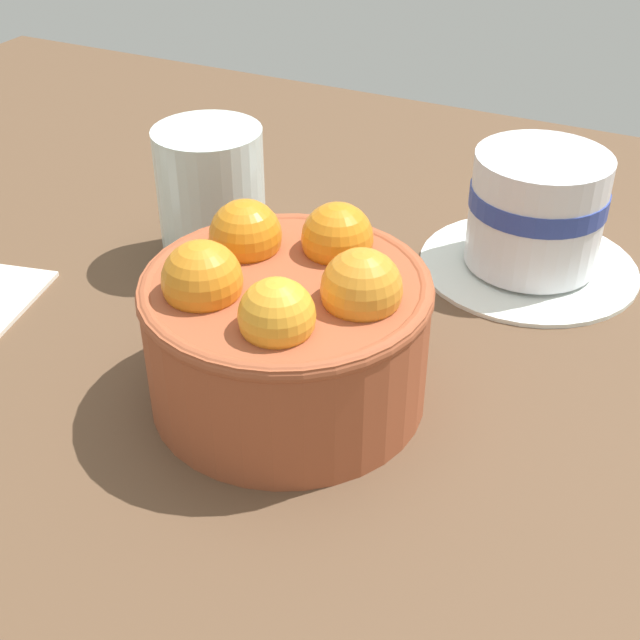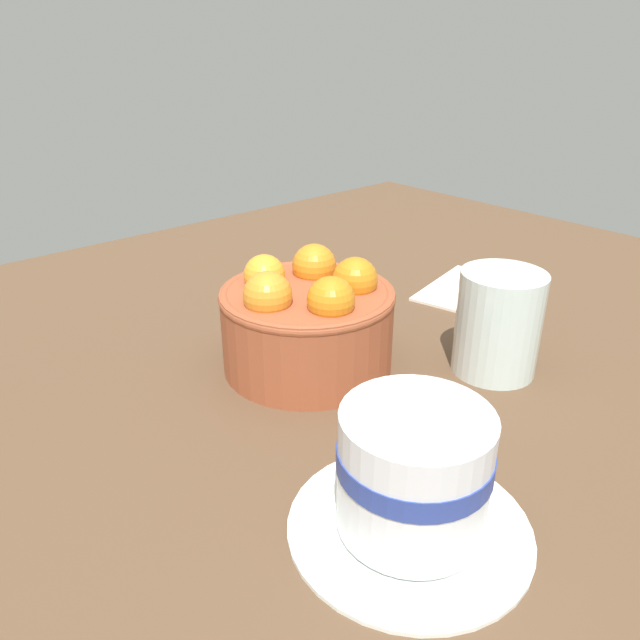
{
  "view_description": "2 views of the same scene",
  "coord_description": "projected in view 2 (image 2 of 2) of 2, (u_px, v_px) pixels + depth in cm",
  "views": [
    {
      "loc": [
        -17.64,
        32.1,
        29.86
      ],
      "look_at": [
        -1.93,
        0.02,
        5.49
      ],
      "focal_mm": 48.1,
      "sensor_mm": 36.0,
      "label": 1
    },
    {
      "loc": [
        -30.37,
        -36.03,
        26.85
      ],
      "look_at": [
        -1.05,
        -2.84,
        5.83
      ],
      "focal_mm": 33.85,
      "sensor_mm": 36.0,
      "label": 2
    }
  ],
  "objects": [
    {
      "name": "ground_plane",
      "position": [
        308.0,
        384.0,
        0.55
      ],
      "size": [
        121.52,
        92.25,
        4.0
      ],
      "primitive_type": "cube",
      "color": "brown"
    },
    {
      "name": "water_glass",
      "position": [
        498.0,
        323.0,
        0.51
      ],
      "size": [
        7.19,
        7.19,
        9.12
      ],
      "primitive_type": "cylinder",
      "color": "silver",
      "rests_on": "ground_plane"
    },
    {
      "name": "coffee_cup",
      "position": [
        413.0,
        478.0,
        0.35
      ],
      "size": [
        14.62,
        14.62,
        8.16
      ],
      "color": "white",
      "rests_on": "ground_plane"
    },
    {
      "name": "folded_napkin",
      "position": [
        467.0,
        288.0,
        0.7
      ],
      "size": [
        14.46,
        10.75,
        0.6
      ],
      "primitive_type": "cube",
      "rotation": [
        0.0,
        0.0,
        0.22
      ],
      "color": "white",
      "rests_on": "ground_plane"
    },
    {
      "name": "terracotta_bowl",
      "position": [
        308.0,
        319.0,
        0.52
      ],
      "size": [
        15.05,
        15.05,
        9.96
      ],
      "color": "#9E4C2D",
      "rests_on": "ground_plane"
    }
  ]
}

